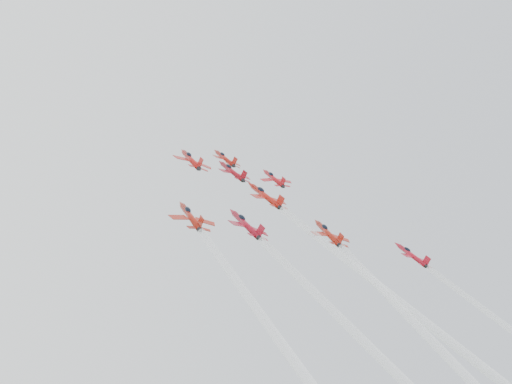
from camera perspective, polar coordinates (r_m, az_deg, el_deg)
jet_lead at (r=148.85m, az=-3.14°, el=3.40°), size 8.86×10.75×8.62m
jet_row2_left at (r=135.70m, az=-6.54°, el=3.27°), size 10.20×12.38×9.93m
jet_row2_center at (r=138.68m, az=-2.42°, el=2.10°), size 9.37×11.36×9.12m
jet_row2_right at (r=147.58m, az=1.79°, el=1.39°), size 9.06×11.00×8.82m
jet_center at (r=94.59m, az=15.20°, el=-12.87°), size 10.25×88.22×70.76m
jet_rear_farleft at (r=68.57m, az=6.58°, el=-18.30°), size 8.77×75.48×60.53m
jet_rear_right at (r=94.06m, az=23.20°, el=-16.88°), size 9.47×81.47×65.34m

